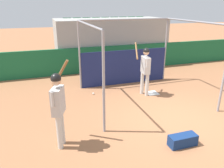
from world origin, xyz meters
TOP-DOWN VIEW (x-y plane):
  - ground_plane at (0.00, 0.00)m, footprint 60.00×60.00m
  - outfield_wall at (0.00, 5.54)m, footprint 24.00×0.12m
  - bleacher_section at (0.00, 6.80)m, footprint 5.95×2.40m
  - batting_cage at (-0.41, 2.95)m, footprint 3.90×3.49m
  - home_plate at (0.20, 2.08)m, footprint 0.44×0.44m
  - player_batter at (-0.16, 2.09)m, footprint 0.52×0.94m
  - player_waiting at (-3.49, -0.21)m, footprint 0.52×0.79m
  - equipment_bag at (-0.68, -1.13)m, footprint 0.70×0.28m
  - baseball at (-2.01, 2.68)m, footprint 0.07×0.07m

SIDE VIEW (x-z plane):
  - ground_plane at x=0.00m, z-range 0.00..0.00m
  - home_plate at x=0.20m, z-range 0.00..0.02m
  - baseball at x=-2.01m, z-range 0.00..0.07m
  - equipment_bag at x=-0.68m, z-range 0.00..0.28m
  - outfield_wall at x=0.00m, z-range 0.00..1.28m
  - player_batter at x=-0.16m, z-range 0.14..2.05m
  - player_waiting at x=-3.49m, z-range 0.08..2.18m
  - batting_cage at x=-0.41m, z-range -0.19..2.54m
  - bleacher_section at x=0.00m, z-range 0.00..2.56m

